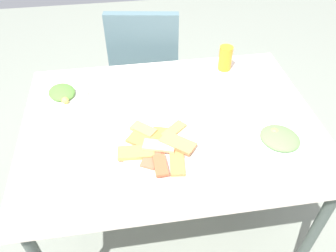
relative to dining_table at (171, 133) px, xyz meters
name	(u,v)px	position (x,y,z in m)	size (l,w,h in m)	color
ground_plane	(170,215)	(0.00, 0.00, -0.65)	(6.00, 6.00, 0.00)	gray
dining_table	(171,133)	(0.00, 0.00, 0.00)	(1.23, 0.92, 0.72)	silver
dining_chair	(145,66)	(-0.04, 0.76, -0.14)	(0.48, 0.48, 0.90)	slate
pide_platter	(161,147)	(-0.06, -0.16, 0.08)	(0.34, 0.32, 0.04)	white
salad_plate_greens	(279,139)	(0.40, -0.19, 0.09)	(0.23, 0.23, 0.04)	white
salad_plate_rice	(62,94)	(-0.46, 0.24, 0.08)	(0.23, 0.23, 0.04)	white
soda_can	(225,58)	(0.33, 0.35, 0.13)	(0.07, 0.07, 0.12)	orange
paper_napkin	(275,95)	(0.50, 0.10, 0.07)	(0.16, 0.16, 0.00)	white
fork	(277,97)	(0.50, 0.08, 0.08)	(0.18, 0.02, 0.01)	silver
spoon	(274,92)	(0.50, 0.12, 0.08)	(0.18, 0.02, 0.01)	silver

